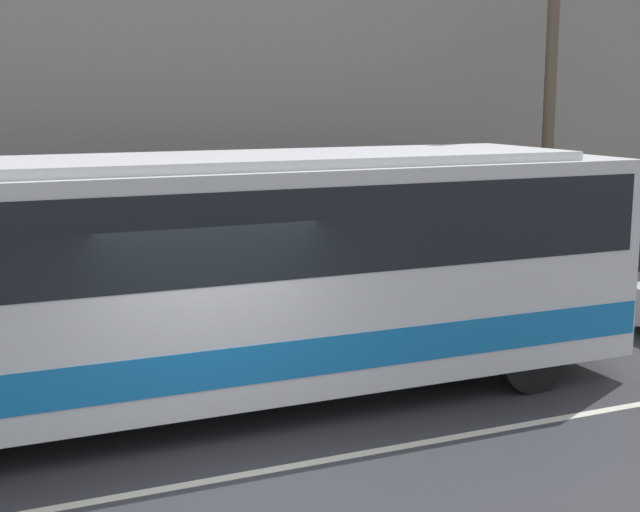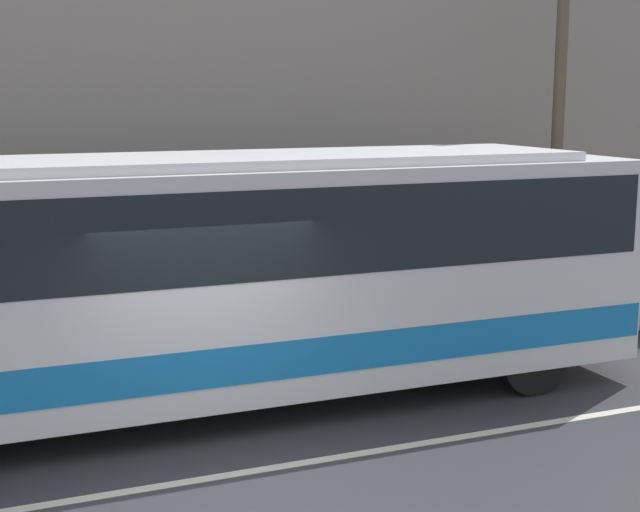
{
  "view_description": "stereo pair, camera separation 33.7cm",
  "coord_description": "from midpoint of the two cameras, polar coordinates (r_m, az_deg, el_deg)",
  "views": [
    {
      "loc": [
        -2.72,
        -8.29,
        3.9
      ],
      "look_at": [
        1.86,
        2.12,
        1.83
      ],
      "focal_mm": 50.0,
      "sensor_mm": 36.0,
      "label": 1
    },
    {
      "loc": [
        -2.41,
        -8.42,
        3.9
      ],
      "look_at": [
        1.86,
        2.12,
        1.83
      ],
      "focal_mm": 50.0,
      "sensor_mm": 36.0,
      "label": 2
    }
  ],
  "objects": [
    {
      "name": "lane_stripe",
      "position": [
        9.57,
        -4.66,
        -13.77
      ],
      "size": [
        54.0,
        0.14,
        0.01
      ],
      "color": "beige",
      "rests_on": "ground_plane"
    },
    {
      "name": "sidewalk",
      "position": [
        14.24,
        -10.87,
        -5.51
      ],
      "size": [
        60.0,
        2.25,
        0.13
      ],
      "color": "#A09E99",
      "rests_on": "ground_plane"
    },
    {
      "name": "transit_bus",
      "position": [
        11.03,
        -7.3,
        -0.83
      ],
      "size": [
        11.75,
        2.58,
        3.17
      ],
      "color": "silver",
      "rests_on": "ground_plane"
    },
    {
      "name": "ground_plane",
      "position": [
        9.57,
        -4.66,
        -13.79
      ],
      "size": [
        60.0,
        60.0,
        0.0
      ],
      "primitive_type": "plane",
      "color": "#333338"
    },
    {
      "name": "building_facade",
      "position": [
        14.97,
        -12.41,
        11.76
      ],
      "size": [
        60.0,
        0.35,
        9.01
      ],
      "color": "gray",
      "rests_on": "ground_plane"
    },
    {
      "name": "utility_pole_near",
      "position": [
        16.44,
        15.69,
        10.76
      ],
      "size": [
        0.21,
        0.21,
        8.02
      ],
      "color": "brown",
      "rests_on": "sidewalk"
    }
  ]
}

